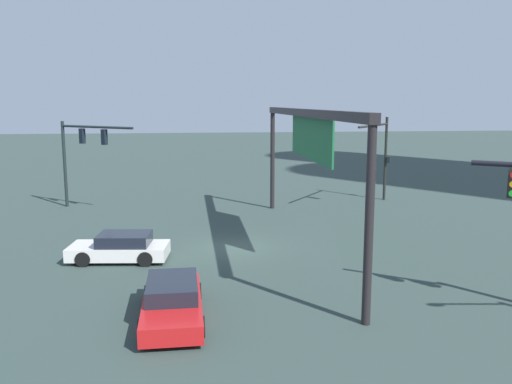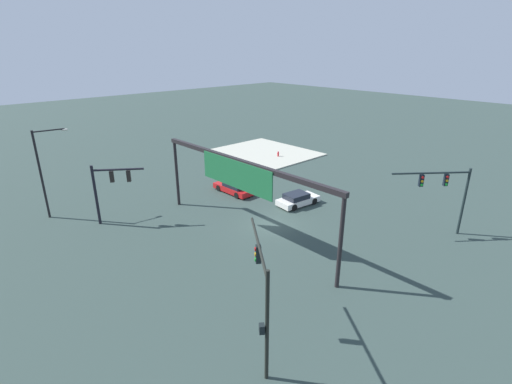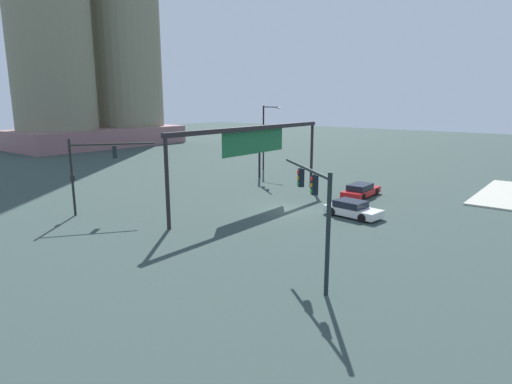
{
  "view_description": "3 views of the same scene",
  "coord_description": "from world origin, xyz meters",
  "px_view_note": "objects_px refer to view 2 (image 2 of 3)",
  "views": [
    {
      "loc": [
        24.62,
        -2.07,
        6.86
      ],
      "look_at": [
        0.12,
        1.06,
        2.71
      ],
      "focal_mm": 37.52,
      "sensor_mm": 36.0,
      "label": 1
    },
    {
      "loc": [
        -21.04,
        21.37,
        14.55
      ],
      "look_at": [
        1.47,
        0.39,
        2.74
      ],
      "focal_mm": 26.8,
      "sensor_mm": 36.0,
      "label": 2
    },
    {
      "loc": [
        -28.01,
        -18.9,
        8.71
      ],
      "look_at": [
        -1.99,
        1.54,
        1.59
      ],
      "focal_mm": 30.31,
      "sensor_mm": 36.0,
      "label": 3
    }
  ],
  "objects_px": {
    "streetlamp_curved_arm": "(44,167)",
    "traffic_signal_opposite_side": "(262,288)",
    "sedan_car_waiting_far": "(298,199)",
    "sedan_car_approaching": "(234,188)",
    "traffic_signal_near_corner": "(108,184)",
    "traffic_signal_cross_street": "(446,188)",
    "fire_hydrant_on_curb": "(278,154)"
  },
  "relations": [
    {
      "from": "sedan_car_waiting_far",
      "to": "fire_hydrant_on_curb",
      "type": "height_order",
      "value": "sedan_car_waiting_far"
    },
    {
      "from": "traffic_signal_opposite_side",
      "to": "fire_hydrant_on_curb",
      "type": "bearing_deg",
      "value": -11.08
    },
    {
      "from": "traffic_signal_opposite_side",
      "to": "sedan_car_waiting_far",
      "type": "xyz_separation_m",
      "value": [
        11.63,
        -15.98,
        -3.38
      ]
    },
    {
      "from": "traffic_signal_near_corner",
      "to": "sedan_car_approaching",
      "type": "bearing_deg",
      "value": 28.59
    },
    {
      "from": "sedan_car_approaching",
      "to": "traffic_signal_opposite_side",
      "type": "bearing_deg",
      "value": 142.94
    },
    {
      "from": "streetlamp_curved_arm",
      "to": "traffic_signal_opposite_side",
      "type": "bearing_deg",
      "value": -77.23
    },
    {
      "from": "traffic_signal_near_corner",
      "to": "streetlamp_curved_arm",
      "type": "height_order",
      "value": "streetlamp_curved_arm"
    },
    {
      "from": "sedan_car_approaching",
      "to": "traffic_signal_near_corner",
      "type": "bearing_deg",
      "value": 82.07
    },
    {
      "from": "streetlamp_curved_arm",
      "to": "sedan_car_waiting_far",
      "type": "distance_m",
      "value": 23.03
    },
    {
      "from": "traffic_signal_opposite_side",
      "to": "sedan_car_waiting_far",
      "type": "bearing_deg",
      "value": -17.67
    },
    {
      "from": "traffic_signal_near_corner",
      "to": "sedan_car_waiting_far",
      "type": "bearing_deg",
      "value": 6.79
    },
    {
      "from": "traffic_signal_cross_street",
      "to": "streetlamp_curved_arm",
      "type": "relative_size",
      "value": 0.71
    },
    {
      "from": "traffic_signal_opposite_side",
      "to": "fire_hydrant_on_curb",
      "type": "xyz_separation_m",
      "value": [
        24.71,
        -26.85,
        -3.47
      ]
    },
    {
      "from": "sedan_car_approaching",
      "to": "sedan_car_waiting_far",
      "type": "distance_m",
      "value": 7.14
    },
    {
      "from": "traffic_signal_cross_street",
      "to": "sedan_car_waiting_far",
      "type": "bearing_deg",
      "value": -33.84
    },
    {
      "from": "streetlamp_curved_arm",
      "to": "sedan_car_waiting_far",
      "type": "xyz_separation_m",
      "value": [
        -13.36,
        -18.31,
        -4.1
      ]
    },
    {
      "from": "streetlamp_curved_arm",
      "to": "sedan_car_approaching",
      "type": "height_order",
      "value": "streetlamp_curved_arm"
    },
    {
      "from": "traffic_signal_near_corner",
      "to": "sedan_car_approaching",
      "type": "relative_size",
      "value": 1.1
    },
    {
      "from": "traffic_signal_cross_street",
      "to": "sedan_car_approaching",
      "type": "bearing_deg",
      "value": -32.9
    },
    {
      "from": "streetlamp_curved_arm",
      "to": "traffic_signal_near_corner",
      "type": "bearing_deg",
      "value": -48.82
    },
    {
      "from": "traffic_signal_cross_street",
      "to": "sedan_car_waiting_far",
      "type": "xyz_separation_m",
      "value": [
        12.03,
        3.73,
        -3.51
      ]
    },
    {
      "from": "traffic_signal_opposite_side",
      "to": "fire_hydrant_on_curb",
      "type": "height_order",
      "value": "traffic_signal_opposite_side"
    },
    {
      "from": "sedan_car_waiting_far",
      "to": "traffic_signal_opposite_side",
      "type": "bearing_deg",
      "value": -137.32
    },
    {
      "from": "traffic_signal_cross_street",
      "to": "streetlamp_curved_arm",
      "type": "height_order",
      "value": "streetlamp_curved_arm"
    },
    {
      "from": "traffic_signal_opposite_side",
      "to": "streetlamp_curved_arm",
      "type": "height_order",
      "value": "streetlamp_curved_arm"
    },
    {
      "from": "traffic_signal_cross_street",
      "to": "fire_hydrant_on_curb",
      "type": "relative_size",
      "value": 7.96
    },
    {
      "from": "sedan_car_approaching",
      "to": "sedan_car_waiting_far",
      "type": "height_order",
      "value": "same"
    },
    {
      "from": "traffic_signal_opposite_side",
      "to": "sedan_car_waiting_far",
      "type": "distance_m",
      "value": 20.05
    },
    {
      "from": "traffic_signal_near_corner",
      "to": "traffic_signal_opposite_side",
      "type": "bearing_deg",
      "value": -57.03
    },
    {
      "from": "sedan_car_approaching",
      "to": "sedan_car_waiting_far",
      "type": "bearing_deg",
      "value": -160.79
    },
    {
      "from": "traffic_signal_near_corner",
      "to": "fire_hydrant_on_curb",
      "type": "bearing_deg",
      "value": 46.35
    },
    {
      "from": "sedan_car_waiting_far",
      "to": "fire_hydrant_on_curb",
      "type": "relative_size",
      "value": 6.23
    }
  ]
}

